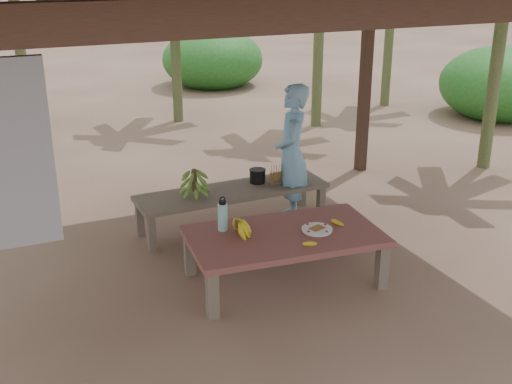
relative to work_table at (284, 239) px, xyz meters
name	(u,v)px	position (x,y,z in m)	size (l,w,h in m)	color
ground	(244,275)	(-0.31, 0.26, -0.43)	(80.00, 80.00, 0.00)	brown
work_table	(284,239)	(0.00, 0.00, 0.00)	(1.88, 1.16, 0.50)	brown
bench	(233,194)	(0.04, 1.41, -0.04)	(2.21, 0.65, 0.45)	brown
ripe_banana_bunch	(236,227)	(-0.43, 0.13, 0.15)	(0.27, 0.23, 0.16)	yellow
plate	(317,230)	(0.30, -0.09, 0.08)	(0.29, 0.29, 0.04)	white
loose_banana_front	(310,244)	(0.08, -0.34, 0.09)	(0.04, 0.15, 0.04)	yellow
loose_banana_side	(337,223)	(0.56, -0.03, 0.09)	(0.04, 0.15, 0.04)	yellow
water_flask	(223,216)	(-0.50, 0.30, 0.21)	(0.09, 0.09, 0.34)	#3EB1C2
green_banana_stalk	(194,182)	(-0.41, 1.40, 0.18)	(0.28, 0.28, 0.32)	#598C2D
cooking_pot	(258,176)	(0.39, 1.51, 0.09)	(0.18, 0.18, 0.15)	black
skewer_rack	(276,174)	(0.57, 1.37, 0.14)	(0.18, 0.08, 0.24)	#A57F47
woman	(292,154)	(0.75, 1.34, 0.37)	(0.59, 0.39, 1.61)	#6FA7D3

